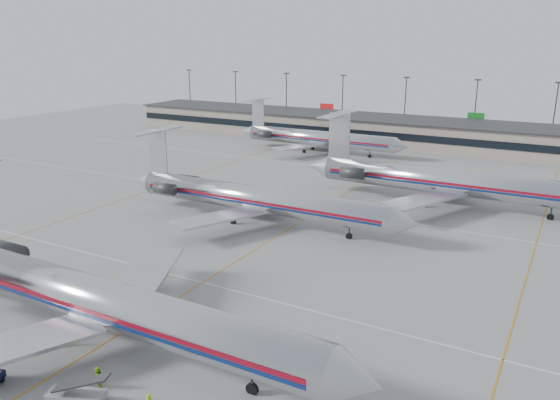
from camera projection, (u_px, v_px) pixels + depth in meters
The scene contains 10 objects.
ground at pixel (136, 324), 49.52m from camera, with size 260.00×260.00×0.00m, color gray.
apron_markings at pixel (202, 282), 57.90m from camera, with size 160.00×0.15×0.02m, color silver.
terminal at pixel (423, 133), 130.76m from camera, with size 162.00×17.00×6.25m.
light_mast_row at pixel (439, 104), 140.98m from camera, with size 163.60×0.40×15.28m.
jet_foreground at pixel (91, 298), 46.18m from camera, with size 49.92×29.39×13.07m.
jet_second_row at pixel (253, 198), 76.35m from camera, with size 45.27×26.66×11.85m.
jet_third_row at pixel (445, 181), 83.94m from camera, with size 48.36×29.75×13.22m.
jet_back_row at pixel (316, 138), 123.63m from camera, with size 41.45×25.50×11.33m.
belt_loader at pixel (77, 394), 38.61m from camera, with size 5.01×2.83×2.57m.
ramp_worker_far at pixel (98, 378), 40.18m from camera, with size 0.83×0.65×1.71m, color #95E215.
Camera 1 is at (32.95, -32.36, 24.86)m, focal length 35.00 mm.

